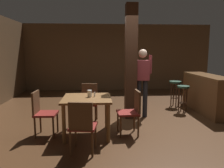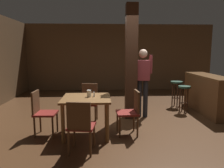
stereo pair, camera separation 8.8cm
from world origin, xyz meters
TOP-DOWN VIEW (x-y plane):
  - ground_plane at (0.00, 0.00)m, footprint 10.80×10.80m
  - wall_back at (0.00, 4.50)m, footprint 8.00×0.10m
  - pillar at (-0.08, 0.39)m, footprint 0.28×0.28m
  - dining_table at (-1.12, -0.71)m, footprint 0.94×0.94m
  - chair_north at (-1.12, 0.16)m, footprint 0.46×0.46m
  - chair_west at (-2.01, -0.70)m, footprint 0.44×0.44m
  - chair_east at (-0.23, -0.75)m, footprint 0.44×0.44m
  - chair_south at (-1.16, -1.56)m, footprint 0.47×0.47m
  - napkin_cup at (-1.07, -0.66)m, footprint 0.09×0.09m
  - salt_shaker at (-0.97, -0.64)m, footprint 0.03×0.03m
  - standing_person at (0.22, 0.43)m, footprint 0.47×0.23m
  - bar_counter at (2.02, 0.78)m, footprint 0.56×1.99m
  - bar_stool_near at (1.45, 0.81)m, footprint 0.33×0.33m
  - bar_stool_mid at (1.45, 1.44)m, footprint 0.36×0.36m

SIDE VIEW (x-z plane):
  - ground_plane at x=0.00m, z-range 0.00..0.00m
  - chair_north at x=-1.12m, z-range 0.06..0.95m
  - chair_west at x=-2.01m, z-range 0.06..0.95m
  - chair_east at x=-0.23m, z-range 0.06..0.95m
  - chair_south at x=-1.16m, z-range 0.06..0.95m
  - bar_counter at x=2.02m, z-range 0.01..1.03m
  - bar_stool_near at x=1.45m, z-range 0.18..0.90m
  - bar_stool_mid at x=1.45m, z-range 0.19..0.97m
  - dining_table at x=-1.12m, z-range 0.25..1.02m
  - salt_shaker at x=-0.97m, z-range 0.77..0.86m
  - napkin_cup at x=-1.07m, z-range 0.77..0.91m
  - standing_person at x=0.22m, z-range 0.14..1.86m
  - wall_back at x=0.00m, z-range 0.00..2.80m
  - pillar at x=-0.08m, z-range 0.00..2.80m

